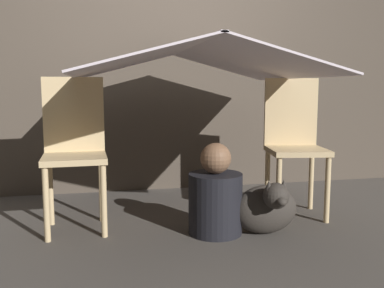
% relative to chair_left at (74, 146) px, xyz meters
% --- Properties ---
extents(ground_plane, '(8.80, 8.80, 0.00)m').
position_rel_chair_left_xyz_m(ground_plane, '(0.74, -0.26, -0.53)').
color(ground_plane, '#47423D').
extents(wall_back, '(7.00, 0.05, 2.50)m').
position_rel_chair_left_xyz_m(wall_back, '(0.74, 0.95, 0.72)').
color(wall_back, '#4C4238').
rests_on(wall_back, ground_plane).
extents(chair_left, '(0.39, 0.39, 0.96)m').
position_rel_chair_left_xyz_m(chair_left, '(0.00, 0.00, 0.00)').
color(chair_left, '#D1B27F').
rests_on(chair_left, ground_plane).
extents(chair_right, '(0.44, 0.44, 0.96)m').
position_rel_chair_left_xyz_m(chair_right, '(1.49, -0.00, 0.00)').
color(chair_right, '#D1B27F').
rests_on(chair_right, ground_plane).
extents(sheet_canopy, '(1.48, 1.44, 0.21)m').
position_rel_chair_left_xyz_m(sheet_canopy, '(0.74, -0.07, 0.53)').
color(sheet_canopy, silver).
extents(person_front, '(0.33, 0.33, 0.56)m').
position_rel_chair_left_xyz_m(person_front, '(0.84, -0.31, -0.30)').
color(person_front, black).
rests_on(person_front, ground_plane).
extents(dog, '(0.40, 0.35, 0.37)m').
position_rel_chair_left_xyz_m(dog, '(1.14, -0.40, -0.36)').
color(dog, '#332D28').
rests_on(dog, ground_plane).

